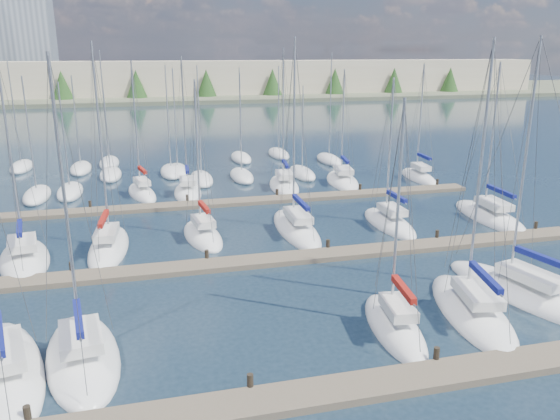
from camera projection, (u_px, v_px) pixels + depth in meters
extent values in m
plane|color=#203140|center=(198.00, 147.00, 75.28)|extent=(400.00, 400.00, 0.00)
cube|color=#6B5E4C|center=(355.00, 388.00, 21.30)|extent=(44.00, 1.80, 0.35)
cylinder|color=#2D261C|center=(28.00, 420.00, 19.27)|extent=(0.26, 0.26, 1.10)
cylinder|color=#2D261C|center=(250.00, 387.00, 21.15)|extent=(0.26, 0.26, 1.10)
cylinder|color=#2D261C|center=(436.00, 359.00, 23.03)|extent=(0.26, 0.26, 1.10)
cube|color=#6B5E4C|center=(272.00, 260.00, 34.32)|extent=(44.00, 1.80, 0.35)
cylinder|color=#2D261C|center=(72.00, 270.00, 32.29)|extent=(0.26, 0.26, 1.10)
cylinder|color=#2D261C|center=(207.00, 258.00, 34.17)|extent=(0.26, 0.26, 1.10)
cylinder|color=#2D261C|center=(328.00, 247.00, 36.05)|extent=(0.26, 0.26, 1.10)
cylinder|color=#2D261C|center=(437.00, 238.00, 37.94)|extent=(0.26, 0.26, 1.10)
cylinder|color=#2D261C|center=(535.00, 229.00, 39.82)|extent=(0.26, 0.26, 1.10)
cube|color=#6B5E4C|center=(235.00, 202.00, 47.34)|extent=(44.00, 1.80, 0.35)
cylinder|color=#2D261C|center=(90.00, 207.00, 45.31)|extent=(0.26, 0.26, 1.10)
cylinder|color=#2D261C|center=(187.00, 201.00, 47.19)|extent=(0.26, 0.26, 1.10)
cylinder|color=#2D261C|center=(277.00, 195.00, 49.08)|extent=(0.26, 0.26, 1.10)
cylinder|color=#2D261C|center=(360.00, 190.00, 50.96)|extent=(0.26, 0.26, 1.10)
cylinder|color=#2D261C|center=(437.00, 185.00, 52.84)|extent=(0.26, 0.26, 1.10)
ellipsoid|color=white|center=(83.00, 359.00, 23.50)|extent=(4.15, 8.48, 1.60)
cube|color=silver|center=(80.00, 336.00, 22.77)|extent=(2.06, 3.05, 0.50)
cylinder|color=#9EA0A5|center=(65.00, 201.00, 22.13)|extent=(0.14, 0.14, 11.70)
cylinder|color=#9EA0A5|center=(79.00, 321.00, 21.90)|extent=(0.58, 3.39, 0.10)
cube|color=navy|center=(78.00, 318.00, 21.87)|extent=(0.74, 3.15, 0.30)
ellipsoid|color=white|center=(389.00, 224.00, 41.61)|extent=(2.53, 7.61, 1.60)
cube|color=black|center=(389.00, 224.00, 41.61)|extent=(1.31, 3.66, 0.12)
cube|color=silver|center=(392.00, 210.00, 40.89)|extent=(1.38, 2.67, 0.50)
cylinder|color=#9EA0A5|center=(390.00, 146.00, 40.49)|extent=(0.14, 0.14, 9.86)
cylinder|color=#9EA0A5|center=(397.00, 198.00, 40.02)|extent=(0.12, 3.19, 0.10)
cube|color=navy|center=(397.00, 196.00, 39.99)|extent=(0.32, 2.94, 0.30)
ellipsoid|color=white|center=(419.00, 178.00, 56.58)|extent=(2.65, 7.50, 1.60)
cube|color=black|center=(419.00, 178.00, 56.58)|extent=(1.36, 3.61, 0.12)
cube|color=silver|center=(421.00, 167.00, 55.87)|extent=(1.36, 2.66, 0.50)
cylinder|color=#9EA0A5|center=(421.00, 117.00, 55.37)|extent=(0.14, 0.14, 10.45)
cylinder|color=#9EA0A5|center=(424.00, 158.00, 55.02)|extent=(0.31, 3.10, 0.10)
cube|color=navy|center=(424.00, 157.00, 54.98)|extent=(0.50, 2.86, 0.30)
ellipsoid|color=white|center=(471.00, 313.00, 27.64)|extent=(4.71, 9.39, 1.60)
cube|color=silver|center=(477.00, 293.00, 26.84)|extent=(2.21, 3.41, 0.50)
cylinder|color=#9EA0A5|center=(480.00, 171.00, 26.30)|extent=(0.14, 0.14, 12.31)
cylinder|color=#9EA0A5|center=(485.00, 279.00, 25.86)|extent=(0.89, 3.71, 0.10)
cube|color=navy|center=(485.00, 277.00, 25.82)|extent=(1.02, 3.46, 0.30)
ellipsoid|color=white|center=(7.00, 374.00, 22.42)|extent=(5.04, 9.67, 1.60)
cube|color=black|center=(7.00, 374.00, 22.42)|extent=(2.53, 4.67, 0.12)
cube|color=silver|center=(2.00, 351.00, 21.67)|extent=(2.32, 3.52, 0.50)
ellipsoid|color=white|center=(284.00, 187.00, 53.10)|extent=(3.69, 8.41, 1.60)
cube|color=maroon|center=(284.00, 187.00, 53.10)|extent=(1.88, 4.05, 0.12)
cube|color=silver|center=(285.00, 175.00, 52.34)|extent=(1.83, 3.01, 0.50)
cylinder|color=#9EA0A5|center=(283.00, 113.00, 51.74)|extent=(0.14, 0.14, 11.95)
cylinder|color=#9EA0A5|center=(285.00, 165.00, 51.43)|extent=(0.52, 3.41, 0.10)
cube|color=navy|center=(285.00, 164.00, 51.39)|extent=(0.68, 3.16, 0.30)
ellipsoid|color=white|center=(25.00, 261.00, 34.48)|extent=(4.32, 8.24, 1.60)
cube|color=black|center=(25.00, 261.00, 34.48)|extent=(2.19, 3.97, 0.12)
cube|color=silver|center=(22.00, 243.00, 33.77)|extent=(2.10, 2.99, 0.50)
cylinder|color=#9EA0A5|center=(10.00, 154.00, 33.13)|extent=(0.14, 0.14, 11.35)
cylinder|color=#9EA0A5|center=(20.00, 230.00, 32.93)|extent=(0.68, 3.26, 0.10)
cube|color=navy|center=(19.00, 228.00, 32.89)|extent=(0.83, 3.03, 0.30)
ellipsoid|color=white|center=(142.00, 194.00, 50.29)|extent=(3.43, 7.20, 1.60)
cube|color=black|center=(142.00, 194.00, 50.29)|extent=(1.73, 3.47, 0.12)
cube|color=silver|center=(142.00, 181.00, 49.63)|extent=(1.61, 2.60, 0.50)
cylinder|color=#9EA0A5|center=(136.00, 123.00, 48.94)|extent=(0.14, 0.14, 10.88)
cylinder|color=#9EA0A5|center=(142.00, 171.00, 48.85)|extent=(0.68, 2.87, 0.10)
cube|color=maroon|center=(142.00, 170.00, 48.82)|extent=(0.83, 2.68, 0.30)
ellipsoid|color=white|center=(109.00, 249.00, 36.50)|extent=(3.09, 8.83, 1.60)
cube|color=silver|center=(106.00, 233.00, 35.72)|extent=(1.57, 3.13, 0.50)
cylinder|color=#9EA0A5|center=(100.00, 140.00, 35.12)|extent=(0.14, 0.14, 12.29)
cylinder|color=#9EA0A5|center=(104.00, 220.00, 34.77)|extent=(0.37, 3.64, 0.10)
cube|color=maroon|center=(103.00, 219.00, 34.73)|extent=(0.55, 3.36, 0.30)
ellipsoid|color=white|center=(342.00, 182.00, 55.10)|extent=(4.16, 8.47, 1.60)
cube|color=silver|center=(343.00, 170.00, 54.34)|extent=(2.02, 3.06, 0.50)
cylinder|color=#9EA0A5|center=(343.00, 121.00, 54.02)|extent=(0.14, 0.14, 9.97)
cylinder|color=#9EA0A5|center=(345.00, 161.00, 53.43)|extent=(0.66, 3.38, 0.10)
cube|color=navy|center=(345.00, 160.00, 53.39)|extent=(0.81, 3.14, 0.30)
ellipsoid|color=white|center=(188.00, 194.00, 50.59)|extent=(2.85, 6.99, 1.60)
cube|color=silver|center=(187.00, 181.00, 49.90)|extent=(1.50, 2.47, 0.50)
cylinder|color=#9EA0A5|center=(184.00, 121.00, 49.22)|extent=(0.14, 0.14, 11.22)
cylinder|color=#9EA0A5|center=(187.00, 171.00, 49.08)|extent=(0.25, 2.89, 0.10)
cube|color=navy|center=(187.00, 169.00, 49.05)|extent=(0.44, 2.67, 0.30)
ellipsoid|color=white|center=(489.00, 218.00, 43.28)|extent=(3.36, 9.37, 1.60)
cube|color=silver|center=(494.00, 204.00, 42.48)|extent=(1.74, 3.31, 0.50)
cylinder|color=#9EA0A5|center=(493.00, 135.00, 42.14)|extent=(0.14, 0.14, 10.91)
cylinder|color=#9EA0A5|center=(501.00, 193.00, 41.49)|extent=(0.31, 3.87, 0.10)
cube|color=navy|center=(501.00, 191.00, 41.45)|extent=(0.50, 3.58, 0.30)
ellipsoid|color=white|center=(521.00, 295.00, 29.69)|extent=(5.09, 10.56, 1.60)
cube|color=black|center=(521.00, 295.00, 29.69)|extent=(2.55, 5.09, 0.12)
cube|color=silver|center=(532.00, 276.00, 28.89)|extent=(2.34, 3.82, 0.50)
cylinder|color=#9EA0A5|center=(525.00, 161.00, 28.34)|extent=(0.14, 0.14, 12.44)
cylinder|color=#9EA0A5|center=(548.00, 262.00, 27.90)|extent=(1.07, 4.19, 0.10)
cube|color=navy|center=(548.00, 260.00, 27.87)|extent=(1.19, 3.90, 0.30)
ellipsoid|color=white|center=(296.00, 230.00, 40.30)|extent=(2.78, 9.70, 1.60)
cube|color=silver|center=(298.00, 215.00, 39.49)|extent=(1.50, 3.40, 0.50)
cylinder|color=#9EA0A5|center=(294.00, 129.00, 38.94)|extent=(0.14, 0.14, 12.65)
cylinder|color=#9EA0A5|center=(301.00, 204.00, 38.47)|extent=(0.17, 4.06, 0.10)
cube|color=navy|center=(301.00, 202.00, 38.43)|extent=(0.36, 3.74, 0.30)
ellipsoid|color=white|center=(203.00, 237.00, 38.81)|extent=(3.11, 7.02, 1.60)
cube|color=maroon|center=(203.00, 237.00, 38.81)|extent=(1.59, 3.38, 0.12)
cube|color=silver|center=(203.00, 221.00, 38.14)|extent=(1.56, 2.51, 0.50)
cylinder|color=#9EA0A5|center=(197.00, 153.00, 37.61)|extent=(0.14, 0.14, 9.88)
cylinder|color=#9EA0A5|center=(204.00, 209.00, 37.35)|extent=(0.42, 2.85, 0.10)
cube|color=maroon|center=(204.00, 207.00, 37.32)|extent=(0.59, 2.64, 0.30)
ellipsoid|color=white|center=(394.00, 329.00, 26.05)|extent=(3.04, 7.14, 1.60)
cube|color=maroon|center=(394.00, 329.00, 26.05)|extent=(1.55, 3.44, 0.12)
cube|color=silver|center=(398.00, 307.00, 25.35)|extent=(1.49, 2.55, 0.50)
cylinder|color=#9EA0A5|center=(398.00, 206.00, 24.90)|extent=(0.14, 0.14, 9.78)
cylinder|color=#9EA0A5|center=(403.00, 292.00, 24.53)|extent=(0.48, 2.89, 0.10)
cube|color=maroon|center=(404.00, 289.00, 24.50)|extent=(0.65, 2.69, 0.30)
cylinder|color=#9EA0A5|center=(14.00, 111.00, 59.17)|extent=(0.12, 0.12, 11.20)
ellipsoid|color=white|center=(22.00, 167.00, 60.93)|extent=(2.20, 6.40, 1.40)
cylinder|color=#9EA0A5|center=(175.00, 118.00, 57.28)|extent=(0.12, 0.12, 10.14)
ellipsoid|color=white|center=(178.00, 171.00, 58.89)|extent=(2.20, 6.40, 1.40)
cylinder|color=#9EA0A5|center=(168.00, 117.00, 56.86)|extent=(0.12, 0.12, 10.49)
ellipsoid|color=white|center=(171.00, 172.00, 58.53)|extent=(2.20, 6.40, 1.40)
cylinder|color=#9EA0A5|center=(279.00, 109.00, 66.94)|extent=(0.12, 0.12, 10.06)
ellipsoid|color=white|center=(279.00, 154.00, 68.54)|extent=(2.20, 6.40, 1.40)
cylinder|color=#9EA0A5|center=(76.00, 120.00, 58.58)|extent=(0.12, 0.12, 9.39)
ellipsoid|color=white|center=(81.00, 169.00, 60.09)|extent=(2.20, 6.40, 1.40)
cylinder|color=#9EA0A5|center=(29.00, 134.00, 47.50)|extent=(0.12, 0.12, 9.85)
ellipsoid|color=white|center=(37.00, 196.00, 49.07)|extent=(2.20, 6.40, 1.40)
cylinder|color=#9EA0A5|center=(64.00, 135.00, 48.82)|extent=(0.12, 0.12, 9.30)
ellipsoid|color=white|center=(70.00, 192.00, 50.31)|extent=(2.20, 6.40, 1.40)
cylinder|color=#9EA0A5|center=(330.00, 105.00, 63.10)|extent=(0.12, 0.12, 11.68)
ellipsoid|color=white|center=(329.00, 160.00, 64.93)|extent=(2.20, 6.40, 1.40)
cylinder|color=#9EA0A5|center=(241.00, 123.00, 54.96)|extent=(0.12, 0.12, 9.76)
ellipsoid|color=white|center=(242.00, 176.00, 56.52)|extent=(2.20, 6.40, 1.40)
cylinder|color=#9EA0A5|center=(104.00, 105.00, 61.29)|extent=(0.12, 0.12, 11.95)
ellipsoid|color=white|center=(109.00, 163.00, 63.16)|extent=(2.20, 6.40, 1.40)
cylinder|color=#9EA0A5|center=(303.00, 128.00, 56.42)|extent=(0.12, 0.12, 8.46)
ellipsoid|color=white|center=(302.00, 174.00, 57.80)|extent=(2.20, 6.40, 1.40)
cylinder|color=#9EA0A5|center=(107.00, 130.00, 55.94)|extent=(0.12, 0.12, 8.12)
ellipsoid|color=white|center=(111.00, 175.00, 57.27)|extent=(2.20, 6.40, 1.40)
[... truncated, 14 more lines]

